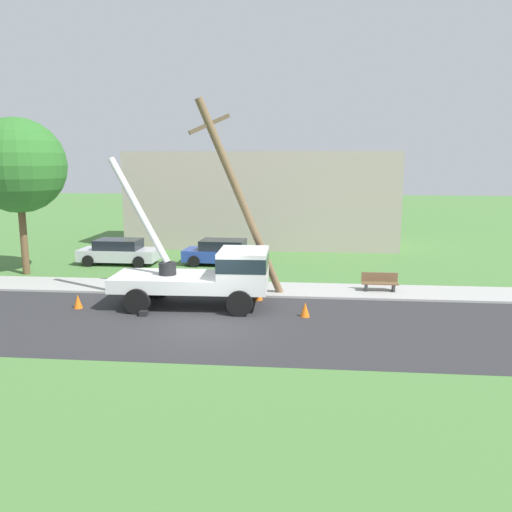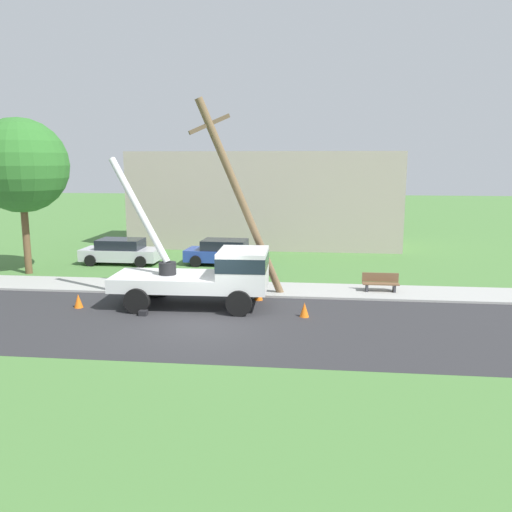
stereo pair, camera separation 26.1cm
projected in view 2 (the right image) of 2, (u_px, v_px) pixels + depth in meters
The scene contains 13 objects.
ground_plane at pixel (246, 261), 30.69m from camera, with size 120.00×120.00×0.00m, color #477538.
road_asphalt at pixel (205, 323), 18.96m from camera, with size 80.00×7.63×0.01m, color #2B2B2D.
sidewalk_strip at pixel (227, 288), 23.93m from camera, with size 80.00×2.57×0.10m, color #9E9E99.
utility_truck at pixel (211, 272), 20.92m from camera, with size 6.82×3.21×5.98m.
leaning_utility_pole at pixel (241, 199), 21.71m from camera, with size 3.83×2.09×8.38m.
traffic_cone_ahead at pixel (304, 310), 19.71m from camera, with size 0.36×0.36×0.56m, color orange.
traffic_cone_behind at pixel (78, 301), 20.94m from camera, with size 0.36×0.36×0.56m, color orange.
traffic_cone_curbside at pixel (259, 294), 22.08m from camera, with size 0.36×0.36×0.56m, color orange.
parked_sedan_silver at pixel (121, 251), 29.77m from camera, with size 4.42×2.05×1.42m.
parked_sedan_blue at pixel (225, 252), 29.49m from camera, with size 4.50×2.19×1.42m.
park_bench at pixel (380, 283), 23.18m from camera, with size 1.60×0.45×0.90m.
roadside_tree_near at pixel (20, 166), 26.32m from camera, with size 4.76×4.76×7.97m.
lowrise_building_backdrop at pixel (265, 199), 36.26m from camera, with size 18.00×6.00×6.40m, color #A5998C.
Camera 2 is at (3.84, -17.88, 5.86)m, focal length 36.59 mm.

